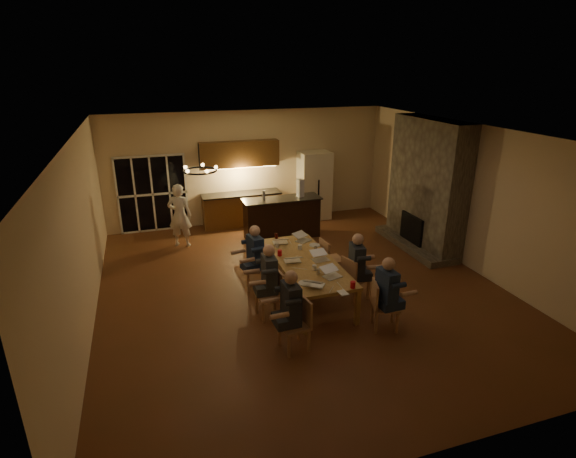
{
  "coord_description": "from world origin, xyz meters",
  "views": [
    {
      "loc": [
        -2.85,
        -7.88,
        4.41
      ],
      "look_at": [
        -0.18,
        0.3,
        1.22
      ],
      "focal_mm": 28.0,
      "sensor_mm": 36.0,
      "label": 1
    }
  ],
  "objects_px": {
    "laptop_b": "(333,271)",
    "dining_table": "(306,278)",
    "laptop_a": "(315,279)",
    "can_cola": "(276,236)",
    "chair_right_mid": "(356,278)",
    "person_left_far": "(255,257)",
    "mug_back": "(277,245)",
    "person_right_near": "(386,295)",
    "person_left_mid": "(270,280)",
    "redcup_mid": "(280,253)",
    "chandelier": "(200,171)",
    "chair_right_near": "(385,305)",
    "standing_person": "(180,215)",
    "plate_near": "(331,268)",
    "bar_blender": "(300,188)",
    "laptop_d": "(321,255)",
    "chair_left_near": "(294,325)",
    "plate_left": "(305,283)",
    "mug_front": "(314,268)",
    "mug_mid": "(300,247)",
    "can_right": "(316,249)",
    "plate_far": "(315,245)",
    "person_right_mid": "(356,267)",
    "bar_bottle": "(264,195)",
    "bar_island": "(282,218)",
    "chair_left_mid": "(269,294)",
    "laptop_c": "(292,256)",
    "can_silver": "(318,272)",
    "chair_right_far": "(332,259)",
    "redcup_near": "(353,285)",
    "chair_left_far": "(256,268)"
  },
  "relations": [
    {
      "from": "laptop_b",
      "to": "dining_table",
      "type": "bearing_deg",
      "value": 88.88
    },
    {
      "from": "chair_left_mid",
      "to": "mug_back",
      "type": "xyz_separation_m",
      "value": [
        0.57,
        1.39,
        0.36
      ]
    },
    {
      "from": "person_right_near",
      "to": "person_left_mid",
      "type": "relative_size",
      "value": 1.0
    },
    {
      "from": "person_left_far",
      "to": "redcup_mid",
      "type": "relative_size",
      "value": 11.5
    },
    {
      "from": "can_right",
      "to": "plate_far",
      "type": "xyz_separation_m",
      "value": [
        0.11,
        0.33,
        -0.05
      ]
    },
    {
      "from": "laptop_d",
      "to": "bar_bottle",
      "type": "bearing_deg",
      "value": 90.05
    },
    {
      "from": "standing_person",
      "to": "bar_bottle",
      "type": "relative_size",
      "value": 6.8
    },
    {
      "from": "bar_blender",
      "to": "laptop_d",
      "type": "bearing_deg",
      "value": -116.12
    },
    {
      "from": "mug_back",
      "to": "bar_blender",
      "type": "bearing_deg",
      "value": 60.16
    },
    {
      "from": "chandelier",
      "to": "plate_near",
      "type": "distance_m",
      "value": 3.05
    },
    {
      "from": "dining_table",
      "to": "chair_right_mid",
      "type": "relative_size",
      "value": 3.11
    },
    {
      "from": "person_right_near",
      "to": "mug_mid",
      "type": "bearing_deg",
      "value": 16.89
    },
    {
      "from": "bar_bottle",
      "to": "mug_mid",
      "type": "bearing_deg",
      "value": -88.93
    },
    {
      "from": "dining_table",
      "to": "person_right_mid",
      "type": "xyz_separation_m",
      "value": [
        0.88,
        -0.46,
        0.31
      ]
    },
    {
      "from": "mug_front",
      "to": "dining_table",
      "type": "bearing_deg",
      "value": 90.45
    },
    {
      "from": "person_left_mid",
      "to": "mug_back",
      "type": "relative_size",
      "value": 13.8
    },
    {
      "from": "chair_right_near",
      "to": "person_left_mid",
      "type": "distance_m",
      "value": 2.11
    },
    {
      "from": "standing_person",
      "to": "plate_near",
      "type": "xyz_separation_m",
      "value": [
        2.44,
        -3.9,
        -0.06
      ]
    },
    {
      "from": "can_right",
      "to": "plate_left",
      "type": "bearing_deg",
      "value": -118.93
    },
    {
      "from": "bar_island",
      "to": "dining_table",
      "type": "bearing_deg",
      "value": -98.78
    },
    {
      "from": "person_right_near",
      "to": "standing_person",
      "type": "distance_m",
      "value": 5.87
    },
    {
      "from": "chair_left_far",
      "to": "person_right_mid",
      "type": "xyz_separation_m",
      "value": [
        1.73,
        -1.07,
        0.24
      ]
    },
    {
      "from": "chair_left_near",
      "to": "bar_blender",
      "type": "distance_m",
      "value": 5.3
    },
    {
      "from": "chair_left_mid",
      "to": "laptop_a",
      "type": "height_order",
      "value": "laptop_a"
    },
    {
      "from": "chair_left_mid",
      "to": "person_left_far",
      "type": "relative_size",
      "value": 0.64
    },
    {
      "from": "chair_right_mid",
      "to": "can_cola",
      "type": "xyz_separation_m",
      "value": [
        -1.1,
        1.76,
        0.37
      ]
    },
    {
      "from": "chair_right_near",
      "to": "redcup_mid",
      "type": "relative_size",
      "value": 7.42
    },
    {
      "from": "person_left_far",
      "to": "plate_left",
      "type": "height_order",
      "value": "person_left_far"
    },
    {
      "from": "redcup_mid",
      "to": "chandelier",
      "type": "bearing_deg",
      "value": -157.85
    },
    {
      "from": "person_left_far",
      "to": "mug_back",
      "type": "height_order",
      "value": "person_left_far"
    },
    {
      "from": "person_right_near",
      "to": "plate_left",
      "type": "relative_size",
      "value": 5.96
    },
    {
      "from": "plate_far",
      "to": "mug_mid",
      "type": "bearing_deg",
      "value": -164.54
    },
    {
      "from": "bar_island",
      "to": "person_right_mid",
      "type": "xyz_separation_m",
      "value": [
        0.37,
        -3.67,
        0.15
      ]
    },
    {
      "from": "mug_mid",
      "to": "can_silver",
      "type": "relative_size",
      "value": 0.83
    },
    {
      "from": "laptop_a",
      "to": "can_cola",
      "type": "distance_m",
      "value": 2.35
    },
    {
      "from": "redcup_mid",
      "to": "chair_right_far",
      "type": "bearing_deg",
      "value": 7.21
    },
    {
      "from": "person_right_near",
      "to": "person_right_mid",
      "type": "bearing_deg",
      "value": -3.47
    },
    {
      "from": "person_left_mid",
      "to": "plate_near",
      "type": "distance_m",
      "value": 1.2
    },
    {
      "from": "laptop_c",
      "to": "can_silver",
      "type": "distance_m",
      "value": 0.76
    },
    {
      "from": "chair_right_far",
      "to": "person_left_mid",
      "type": "height_order",
      "value": "person_left_mid"
    },
    {
      "from": "chandelier",
      "to": "laptop_a",
      "type": "xyz_separation_m",
      "value": [
        1.76,
        -0.79,
        -1.89
      ]
    },
    {
      "from": "chair_left_near",
      "to": "mug_back",
      "type": "distance_m",
      "value": 2.57
    },
    {
      "from": "standing_person",
      "to": "chandelier",
      "type": "height_order",
      "value": "chandelier"
    },
    {
      "from": "person_right_mid",
      "to": "standing_person",
      "type": "xyz_separation_m",
      "value": [
        -2.99,
        3.88,
        0.13
      ]
    },
    {
      "from": "chair_right_near",
      "to": "mug_back",
      "type": "distance_m",
      "value": 2.73
    },
    {
      "from": "person_left_far",
      "to": "mug_mid",
      "type": "bearing_deg",
      "value": 79.5
    },
    {
      "from": "redcup_near",
      "to": "laptop_d",
      "type": "bearing_deg",
      "value": 94.24
    },
    {
      "from": "person_right_mid",
      "to": "laptop_c",
      "type": "xyz_separation_m",
      "value": [
        -1.14,
        0.52,
        0.17
      ]
    },
    {
      "from": "mug_mid",
      "to": "can_cola",
      "type": "height_order",
      "value": "can_cola"
    },
    {
      "from": "chair_left_near",
      "to": "laptop_a",
      "type": "bearing_deg",
      "value": 128.52
    }
  ]
}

